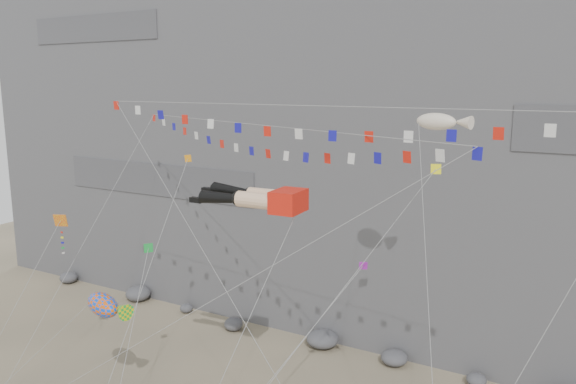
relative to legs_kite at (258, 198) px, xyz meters
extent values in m
cube|color=slate|center=(-1.90, 27.37, 10.42)|extent=(80.00, 28.00, 50.00)
cube|color=red|center=(1.87, 0.10, 0.01)|extent=(1.58, 2.11, 1.20)
cylinder|color=#FBC99C|center=(0.14, -0.58, 0.01)|extent=(2.08, 0.99, 0.89)
sphere|color=black|center=(-0.88, -0.63, 0.01)|extent=(0.81, 0.81, 0.81)
cone|color=black|center=(-2.08, -0.69, -0.06)|extent=(2.46, 0.86, 0.83)
cube|color=black|center=(-3.70, -0.77, -0.33)|extent=(0.80, 0.39, 0.30)
cylinder|color=#FBC99C|center=(0.08, 0.62, 0.01)|extent=(2.08, 0.99, 0.89)
sphere|color=black|center=(-0.94, 0.57, 0.01)|extent=(0.81, 0.81, 0.81)
cone|color=black|center=(-2.14, 0.51, 0.13)|extent=(2.48, 0.86, 0.89)
cube|color=black|center=(-3.75, 0.43, 0.04)|extent=(0.80, 0.39, 0.30)
cylinder|color=gray|center=(1.43, -6.01, -7.26)|extent=(0.03, 0.03, 19.02)
cylinder|color=gray|center=(-8.37, -2.49, -5.39)|extent=(0.03, 0.03, 25.20)
cylinder|color=gray|center=(6.98, -2.89, -4.71)|extent=(0.03, 0.03, 21.75)
cylinder|color=gray|center=(-14.41, -6.29, -8.37)|extent=(0.03, 0.03, 14.44)
cylinder|color=gray|center=(-13.05, -5.51, -10.75)|extent=(0.03, 0.03, 11.74)
cylinder|color=gray|center=(10.41, -0.50, -5.18)|extent=(0.03, 0.03, 22.40)
cylinder|color=gray|center=(-5.35, -4.66, -6.45)|extent=(0.03, 0.03, 20.51)
cylinder|color=gray|center=(4.39, -3.94, -6.41)|extent=(0.03, 0.03, 24.60)
camera|label=1|loc=(16.35, -25.57, 6.17)|focal=35.00mm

